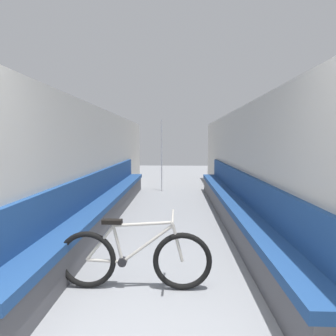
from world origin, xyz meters
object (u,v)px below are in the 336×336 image
(grab_pole_near, at_px, (162,157))
(bicycle, at_px, (134,259))
(bench_seat_row_right, at_px, (233,205))
(bench_seat_row_left, at_px, (106,204))

(grab_pole_near, bearing_deg, bicycle, -89.58)
(bench_seat_row_right, bearing_deg, bench_seat_row_left, 180.00)
(bench_seat_row_left, bearing_deg, bench_seat_row_right, 0.00)
(bench_seat_row_left, height_order, bicycle, bench_seat_row_left)
(bicycle, height_order, grab_pole_near, grab_pole_near)
(bench_seat_row_right, distance_m, bicycle, 2.71)
(bench_seat_row_left, height_order, grab_pole_near, grab_pole_near)
(bench_seat_row_left, height_order, bench_seat_row_right, same)
(bench_seat_row_left, relative_size, grab_pole_near, 3.07)
(bench_seat_row_right, relative_size, bicycle, 4.17)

